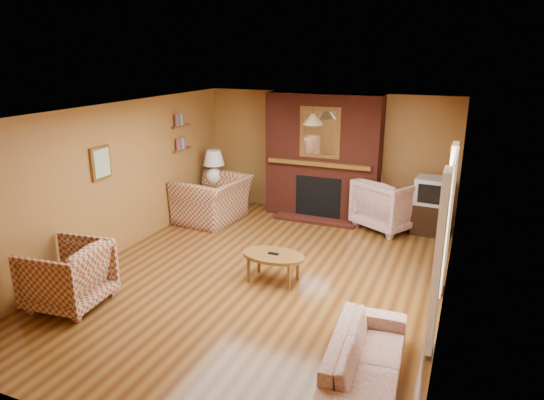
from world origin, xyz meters
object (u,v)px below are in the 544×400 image
at_px(fireplace, 323,158).
at_px(floral_sofa, 366,360).
at_px(floral_armchair, 389,204).
at_px(crt_tv, 431,191).
at_px(table_lamp, 214,165).
at_px(plaid_armchair, 67,275).
at_px(coffee_table, 273,257).
at_px(plaid_loveseat, 213,199).
at_px(side_table, 215,197).
at_px(tv_stand, 428,218).

height_order(fireplace, floral_sofa, fireplace).
height_order(floral_armchair, crt_tv, crt_tv).
bearing_deg(fireplace, table_lamp, -165.71).
bearing_deg(plaid_armchair, coffee_table, 121.40).
bearing_deg(plaid_loveseat, side_table, -149.47).
xyz_separation_m(fireplace, side_table, (-2.10, -0.53, -0.90)).
bearing_deg(fireplace, plaid_loveseat, -150.07).
bearing_deg(floral_armchair, side_table, 35.02).
bearing_deg(crt_tv, floral_sofa, -91.90).
bearing_deg(plaid_loveseat, fireplace, 125.22).
distance_m(coffee_table, crt_tv, 3.40).
xyz_separation_m(fireplace, tv_stand, (2.05, -0.18, -0.90)).
xyz_separation_m(fireplace, crt_tv, (2.05, -0.19, -0.38)).
bearing_deg(side_table, plaid_loveseat, -64.77).
bearing_deg(fireplace, side_table, -165.71).
distance_m(floral_sofa, crt_tv, 4.56).
relative_size(plaid_armchair, floral_armchair, 0.89).
xyz_separation_m(fireplace, plaid_loveseat, (-1.85, -1.07, -0.76)).
bearing_deg(table_lamp, floral_sofa, -46.29).
bearing_deg(table_lamp, floral_armchair, 5.41).
xyz_separation_m(plaid_loveseat, plaid_armchair, (-0.10, -3.59, -0.01)).
height_order(fireplace, crt_tv, fireplace).
relative_size(plaid_loveseat, crt_tv, 2.42).
relative_size(plaid_armchair, coffee_table, 1.01).
height_order(floral_sofa, coffee_table, floral_sofa).
bearing_deg(crt_tv, plaid_loveseat, -167.36).
xyz_separation_m(fireplace, table_lamp, (-2.10, -0.53, -0.23)).
xyz_separation_m(floral_sofa, tv_stand, (0.15, 4.53, 0.03)).
height_order(coffee_table, table_lamp, table_lamp).
distance_m(fireplace, floral_sofa, 5.17).
bearing_deg(plaid_loveseat, coffee_table, 51.90).
bearing_deg(side_table, fireplace, 14.29).
bearing_deg(fireplace, crt_tv, -5.30).
distance_m(floral_sofa, coffee_table, 2.39).
bearing_deg(floral_armchair, floral_sofa, 126.63).
height_order(plaid_armchair, crt_tv, crt_tv).
xyz_separation_m(plaid_loveseat, table_lamp, (-0.25, 0.53, 0.53)).
bearing_deg(table_lamp, tv_stand, 4.82).
height_order(fireplace, floral_armchair, fireplace).
bearing_deg(table_lamp, coffee_table, -46.99).
bearing_deg(floral_armchair, plaid_loveseat, 44.62).
bearing_deg(coffee_table, fireplace, 94.13).
bearing_deg(fireplace, plaid_armchair, -112.72).
distance_m(plaid_loveseat, side_table, 0.60).
distance_m(plaid_loveseat, tv_stand, 4.00).
distance_m(floral_armchair, side_table, 3.46).
bearing_deg(floral_sofa, side_table, 39.94).
bearing_deg(side_table, plaid_armchair, -87.92).
bearing_deg(plaid_armchair, plaid_loveseat, 172.76).
bearing_deg(side_table, floral_armchair, 5.41).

